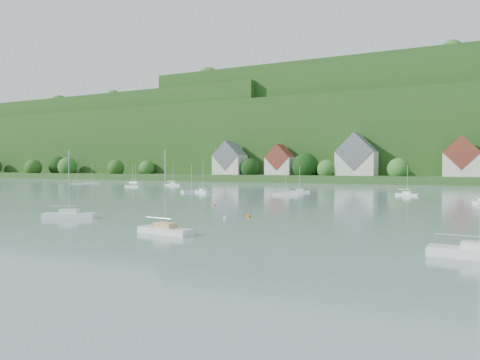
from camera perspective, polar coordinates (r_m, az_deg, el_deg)
name	(u,v)px	position (r m, az deg, el deg)	size (l,w,h in m)	color
far_shore_strip	(351,178)	(214.13, 13.53, 0.20)	(600.00, 60.00, 3.00)	#274E1D
forested_ridge	(380,139)	(281.64, 16.86, 4.86)	(620.00, 181.22, 69.89)	#154014
village_building_0	(230,161)	(221.40, -1.26, 2.37)	(14.00, 10.40, 16.00)	beige
village_building_1	(280,162)	(212.64, 4.96, 2.19)	(12.00, 9.36, 14.00)	beige
village_building_2	(357,158)	(201.28, 14.15, 2.61)	(16.00, 11.44, 18.00)	beige
village_building_3	(462,159)	(194.41, 25.60, 2.29)	(13.00, 10.40, 15.50)	beige
near_sailboat_2	(165,229)	(46.88, -9.16, -6.01)	(6.39, 2.61, 8.38)	white
near_sailboat_3	(69,214)	(64.47, -20.24, -3.99)	(6.69, 4.59, 8.86)	white
near_sailboat_4	(480,252)	(38.08, 27.40, -7.89)	(7.22, 2.53, 9.57)	white
mooring_buoy_2	(249,217)	(61.24, 1.13, -4.61)	(0.49, 0.49, 0.49)	#EB6100
mooring_buoy_3	(215,206)	(79.59, -3.12, -3.17)	(0.40, 0.40, 0.40)	#EB6100
mooring_buoy_4	(225,219)	(59.38, -1.87, -4.81)	(0.42, 0.42, 0.42)	white
far_sailboat_cluster	(323,189)	(132.57, 10.17, -1.11)	(197.01, 62.06, 8.71)	white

